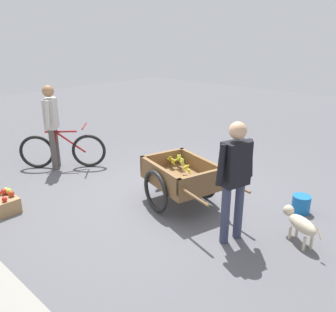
% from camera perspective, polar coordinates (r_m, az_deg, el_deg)
% --- Properties ---
extents(ground_plane, '(24.00, 24.00, 0.00)m').
position_cam_1_polar(ground_plane, '(5.44, -1.35, -7.24)').
color(ground_plane, '#56565B').
extents(fruit_cart, '(1.79, 1.18, 0.69)m').
position_cam_1_polar(fruit_cart, '(5.11, 2.20, -3.69)').
color(fruit_cart, brown).
rests_on(fruit_cart, ground).
extents(vendor_person, '(0.29, 0.57, 1.54)m').
position_cam_1_polar(vendor_person, '(4.11, 11.20, -2.81)').
color(vendor_person, '#333851').
rests_on(vendor_person, ground).
extents(bicycle, '(1.19, 1.24, 0.85)m').
position_cam_1_polar(bicycle, '(6.90, -17.29, 0.92)').
color(bicycle, black).
rests_on(bicycle, ground).
extents(cyclist_person, '(0.40, 0.44, 1.61)m').
position_cam_1_polar(cyclist_person, '(6.78, -19.06, 5.80)').
color(cyclist_person, '#4C4742').
rests_on(cyclist_person, ground).
extents(dog, '(0.61, 0.38, 0.40)m').
position_cam_1_polar(dog, '(4.57, 21.37, -10.48)').
color(dog, beige).
rests_on(dog, ground).
extents(plastic_bucket, '(0.26, 0.26, 0.26)m').
position_cam_1_polar(plastic_bucket, '(5.37, 21.51, -7.54)').
color(plastic_bucket, '#1966B2').
rests_on(plastic_bucket, ground).
extents(mixed_fruit_crate, '(0.44, 0.32, 0.32)m').
position_cam_1_polar(mixed_fruit_crate, '(5.59, -25.83, -7.08)').
color(mixed_fruit_crate, '#99754C').
rests_on(mixed_fruit_crate, ground).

